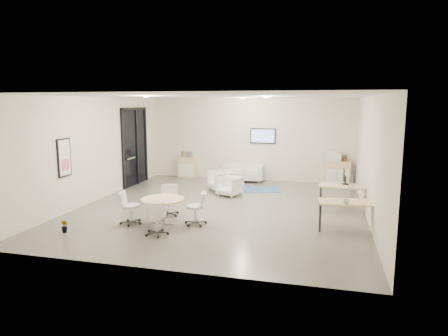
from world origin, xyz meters
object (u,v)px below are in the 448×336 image
at_px(sideboard_right, 337,173).
at_px(desk_rear, 345,188).
at_px(round_table, 163,202).
at_px(sideboard_left, 188,167).
at_px(armchair_left, 220,180).
at_px(desk_front, 348,204).
at_px(armchair_right, 230,185).
at_px(loveseat, 243,173).

bearing_deg(sideboard_right, desk_rear, -88.21).
relative_size(sideboard_right, desk_rear, 0.62).
relative_size(desk_rear, round_table, 1.34).
bearing_deg(sideboard_left, desk_rear, -32.06).
height_order(armchair_left, desk_front, armchair_left).
height_order(sideboard_left, sideboard_right, sideboard_right).
bearing_deg(armchair_right, desk_front, -15.82).
xyz_separation_m(armchair_right, round_table, (-0.88, -3.46, 0.22)).
relative_size(armchair_right, round_table, 0.64).
distance_m(sideboard_left, sideboard_right, 5.88).
distance_m(armchair_left, armchair_right, 0.85).
height_order(sideboard_left, desk_rear, sideboard_left).
xyz_separation_m(sideboard_right, loveseat, (-3.52, -0.14, -0.14)).
relative_size(desk_rear, desk_front, 1.03).
bearing_deg(loveseat, sideboard_left, 172.08).
distance_m(loveseat, desk_front, 6.48).
distance_m(sideboard_right, round_table, 7.53).
bearing_deg(loveseat, armchair_right, -92.56).
relative_size(desk_front, round_table, 1.29).
bearing_deg(desk_rear, desk_front, -87.40).
bearing_deg(round_table, armchair_right, 75.73).
bearing_deg(desk_rear, round_table, -148.53).
xyz_separation_m(loveseat, desk_front, (3.63, -5.35, 0.32)).
height_order(sideboard_left, armchair_left, sideboard_left).
relative_size(loveseat, desk_rear, 1.08).
bearing_deg(desk_rear, sideboard_right, 94.80).
height_order(desk_rear, desk_front, desk_rear).
xyz_separation_m(desk_rear, desk_front, (-0.01, -1.77, -0.03)).
height_order(armchair_left, desk_rear, armchair_left).
height_order(sideboard_right, loveseat, sideboard_right).
bearing_deg(armchair_right, desk_rear, 6.19).
distance_m(sideboard_right, desk_front, 5.50).
height_order(sideboard_left, desk_front, sideboard_left).
bearing_deg(sideboard_right, loveseat, -177.67).
distance_m(armchair_left, round_table, 4.17).
distance_m(loveseat, armchair_left, 1.90).
bearing_deg(armchair_left, desk_front, 10.69).
relative_size(armchair_left, armchair_right, 1.08).
bearing_deg(desk_front, armchair_left, 133.64).
bearing_deg(loveseat, sideboard_right, -1.57).
height_order(sideboard_right, armchair_left, sideboard_right).
height_order(armchair_left, round_table, armchair_left).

